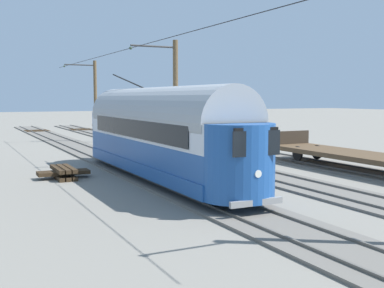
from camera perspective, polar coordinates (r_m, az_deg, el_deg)
ground_plane at (r=29.40m, az=1.41°, el=-2.02°), size 220.00×220.00×0.00m
track_streetcar_siding at (r=32.29m, az=9.11°, el=-1.31°), size 2.80×80.00×0.18m
track_adjacent_siding at (r=29.67m, az=1.13°, el=-1.84°), size 2.80×80.00×0.18m
track_third_siding at (r=27.72m, az=-8.17°, el=-2.41°), size 2.80×80.00×0.18m
vintage_streetcar at (r=22.36m, az=-3.85°, el=1.41°), size 2.65×16.14×5.01m
flatcar_adjacent at (r=26.22m, az=19.17°, el=-1.34°), size 2.80×12.28×1.60m
catenary_pole_foreground at (r=42.45m, az=-11.34°, el=5.10°), size 2.78×0.28×6.94m
catenary_pole_mid_near at (r=26.81m, az=-2.09°, el=5.04°), size 2.78×0.28×6.94m
overhead_wire_run at (r=26.69m, az=-7.59°, el=10.95°), size 2.57×37.12×0.18m
switch_stand at (r=41.03m, az=3.13°, el=1.09°), size 0.50×0.30×1.24m
spare_tie_stack at (r=23.97m, az=-14.82°, el=-3.26°), size 2.40×2.40×0.54m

